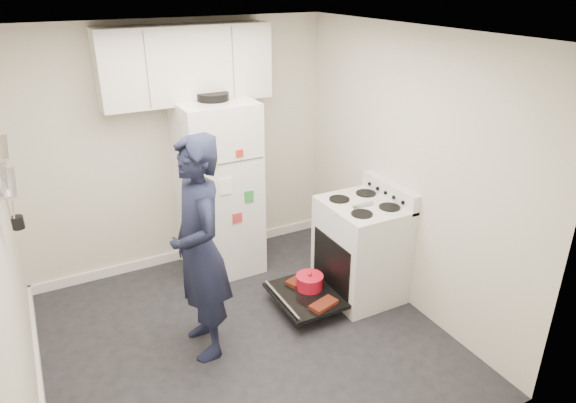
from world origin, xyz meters
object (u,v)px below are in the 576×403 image
refrigerator (218,188)px  open_oven_door (307,290)px  electric_range (360,250)px  person (199,250)px

refrigerator → open_oven_door: bearing=-68.4°
electric_range → person: size_ratio=0.60×
open_oven_door → refrigerator: refrigerator is taller
open_oven_door → person: person is taller
electric_range → open_oven_door: 0.63m
person → refrigerator: bearing=155.0°
electric_range → open_oven_door: size_ratio=1.57×
open_oven_door → refrigerator: bearing=111.6°
open_oven_door → electric_range: bearing=-2.2°
electric_range → refrigerator: (-0.99, 1.10, 0.43)m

